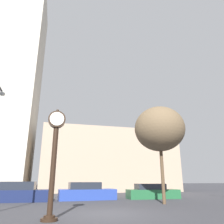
# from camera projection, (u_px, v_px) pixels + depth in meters

# --- Properties ---
(ground_plane) EXTENTS (200.00, 200.00, 0.00)m
(ground_plane) POSITION_uv_depth(u_px,v_px,m) (108.00, 214.00, 10.88)
(ground_plane) COLOR #38383D
(building_storefront_row) EXTENTS (20.12, 12.00, 9.00)m
(building_storefront_row) POSITION_uv_depth(u_px,v_px,m) (106.00, 162.00, 35.75)
(building_storefront_row) COLOR tan
(building_storefront_row) RESTS_ON ground_plane
(street_clock) EXTENTS (0.78, 0.69, 4.79)m
(street_clock) POSITION_uv_depth(u_px,v_px,m) (54.00, 153.00, 9.69)
(street_clock) COLOR black
(street_clock) RESTS_ON ground_plane
(car_navy) EXTENTS (4.66, 2.11, 1.49)m
(car_navy) POSITION_uv_depth(u_px,v_px,m) (20.00, 193.00, 17.07)
(car_navy) COLOR #19234C
(car_navy) RESTS_ON ground_plane
(car_blue) EXTENTS (4.86, 2.01, 1.43)m
(car_blue) POSITION_uv_depth(u_px,v_px,m) (87.00, 192.00, 18.66)
(car_blue) COLOR #28429E
(car_blue) RESTS_ON ground_plane
(car_green) EXTENTS (4.76, 1.93, 1.29)m
(car_green) POSITION_uv_depth(u_px,v_px,m) (152.00, 192.00, 19.86)
(car_green) COLOR #236038
(car_green) RESTS_ON ground_plane
(bare_tree) EXTENTS (3.81, 3.81, 7.09)m
(bare_tree) POSITION_uv_depth(u_px,v_px,m) (159.00, 129.00, 16.80)
(bare_tree) COLOR brown
(bare_tree) RESTS_ON ground_plane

